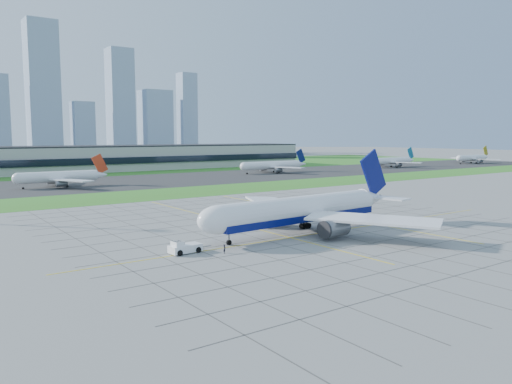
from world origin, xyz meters
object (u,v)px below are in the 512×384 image
at_px(distant_jet_2, 273,165).
at_px(distant_jet_3, 392,161).
at_px(crew_near, 225,249).
at_px(airliner, 301,211).
at_px(pushback_tug, 184,248).
at_px(distant_jet_1, 60,177).
at_px(distant_jet_4, 472,158).
at_px(crew_far, 431,225).

bearing_deg(distant_jet_2, distant_jet_3, -3.68).
xyz_separation_m(crew_near, distant_jet_2, (132.63, 157.36, 3.62)).
xyz_separation_m(airliner, distant_jet_3, (208.19, 143.94, -0.59)).
height_order(pushback_tug, distant_jet_1, distant_jet_1).
distance_m(crew_near, distant_jet_1, 144.36).
xyz_separation_m(crew_near, distant_jet_3, (233.13, 150.90, 3.62)).
relative_size(pushback_tug, distant_jet_4, 0.21).
xyz_separation_m(crew_near, crew_far, (53.97, -6.80, -0.07)).
height_order(pushback_tug, crew_near, pushback_tug).
xyz_separation_m(crew_near, distant_jet_4, (324.20, 144.80, 3.62)).
bearing_deg(distant_jet_4, airliner, -155.27).
bearing_deg(distant_jet_1, distant_jet_2, 6.03).
relative_size(crew_near, distant_jet_4, 0.04).
distance_m(crew_near, crew_far, 54.40).
relative_size(crew_far, distant_jet_2, 0.03).
bearing_deg(crew_far, distant_jet_3, 55.91).
xyz_separation_m(distant_jet_1, distant_jet_2, (125.25, 13.23, 0.00)).
xyz_separation_m(crew_far, distant_jet_1, (-46.60, 150.93, 3.69)).
bearing_deg(airliner, distant_jet_1, 93.33).
distance_m(distant_jet_3, distant_jet_4, 91.28).
relative_size(crew_near, distant_jet_1, 0.04).
bearing_deg(crew_far, crew_near, -172.62).
bearing_deg(distant_jet_2, crew_far, -115.60).
bearing_deg(crew_far, distant_jet_2, 78.96).
height_order(distant_jet_1, distant_jet_4, same).
bearing_deg(distant_jet_4, crew_near, -155.93).
bearing_deg(distant_jet_3, distant_jet_2, 176.32).
xyz_separation_m(pushback_tug, distant_jet_1, (13.51, 139.57, 3.39)).
xyz_separation_m(crew_near, distant_jet_1, (7.37, 144.13, 3.62)).
distance_m(pushback_tug, distant_jet_2, 206.43).
distance_m(pushback_tug, distant_jet_4, 358.89).
distance_m(crew_near, distant_jet_3, 277.73).
bearing_deg(crew_near, crew_far, -44.83).
distance_m(distant_jet_2, distant_jet_3, 100.71).
relative_size(airliner, distant_jet_2, 1.28).
relative_size(crew_far, distant_jet_1, 0.04).
xyz_separation_m(airliner, crew_near, (-24.94, -6.96, -4.21)).
distance_m(pushback_tug, crew_near, 7.65).
distance_m(crew_near, distant_jet_2, 205.82).
xyz_separation_m(airliner, distant_jet_1, (-17.57, 137.17, -0.59)).
distance_m(crew_far, distant_jet_1, 158.00).
bearing_deg(distant_jet_1, crew_near, -92.93).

